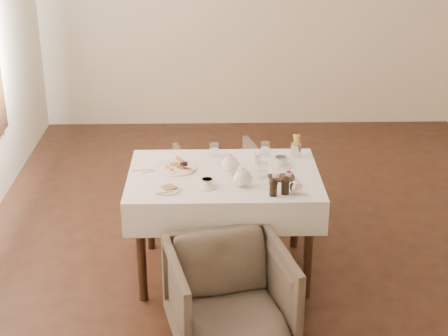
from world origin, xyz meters
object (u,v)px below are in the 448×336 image
object	(u,v)px
table	(224,190)
breakfast_plate	(176,167)
armchair_near	(230,298)
armchair_far	(221,185)
teapot_centre	(230,163)

from	to	relation	value
table	breakfast_plate	xyz separation A→B (m)	(-0.33, 0.10, 0.13)
armchair_near	armchair_far	xyz separation A→B (m)	(-0.02, 1.61, -0.02)
teapot_centre	table	bearing A→B (deg)	-120.36
table	armchair_far	bearing A→B (deg)	90.46
table	armchair_near	bearing A→B (deg)	-88.86
armchair_near	breakfast_plate	distance (m)	1.07
armchair_far	breakfast_plate	bearing A→B (deg)	51.16
armchair_near	breakfast_plate	xyz separation A→B (m)	(-0.34, 0.91, 0.45)
table	armchair_far	xyz separation A→B (m)	(-0.01, 0.80, -0.34)
table	breakfast_plate	size ratio (longest dim) A/B	4.43
table	breakfast_plate	bearing A→B (deg)	162.83
armchair_near	teapot_centre	world-z (taller)	teapot_centre
armchair_near	teapot_centre	xyz separation A→B (m)	(0.03, 0.84, 0.50)
armchair_near	table	bearing A→B (deg)	77.66
breakfast_plate	teapot_centre	xyz separation A→B (m)	(0.37, -0.07, 0.06)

